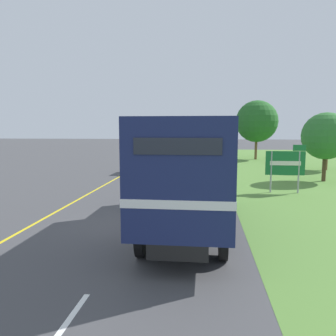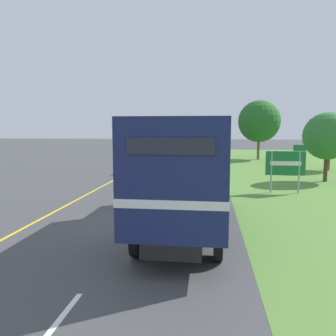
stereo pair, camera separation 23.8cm
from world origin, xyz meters
name	(u,v)px [view 1 (the left image)]	position (x,y,z in m)	size (l,w,h in m)	color
ground_plane	(137,225)	(0.00, 0.00, 0.00)	(200.00, 200.00, 0.00)	#444447
edge_line_yellow	(128,172)	(-3.70, 14.15, 0.00)	(0.12, 60.53, 0.01)	yellow
centre_dash_nearest	(59,333)	(0.00, -6.27, 0.00)	(0.12, 2.60, 0.01)	white
centre_dash_near	(139,222)	(0.00, 0.33, 0.00)	(0.12, 2.60, 0.01)	white
centre_dash_mid_a	(162,189)	(0.00, 6.93, 0.00)	(0.12, 2.60, 0.01)	white
centre_dash_mid_b	(174,174)	(0.00, 13.53, 0.00)	(0.12, 2.60, 0.01)	white
centre_dash_far	(180,164)	(0.00, 20.13, 0.00)	(0.12, 2.60, 0.01)	white
centre_dash_farthest	(184,158)	(0.00, 26.73, 0.00)	(0.12, 2.60, 0.01)	white
horse_trailer_truck	(187,170)	(1.80, -0.31, 2.04)	(2.52, 8.58, 3.67)	black
lead_car_white	(152,159)	(-1.78, 14.28, 1.03)	(1.80, 3.94, 2.08)	black
highway_sign	(286,164)	(6.66, 6.73, 1.56)	(2.04, 0.09, 2.57)	#9E9EA3
roadside_tree_near	(326,136)	(10.11, 11.06, 2.94)	(3.03, 3.03, 4.47)	#4C3823
roadside_tree_mid	(328,133)	(12.39, 17.26, 3.06)	(3.21, 3.21, 4.68)	brown
roadside_tree_far	(257,121)	(8.05, 26.52, 4.25)	(4.63, 4.63, 6.57)	brown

